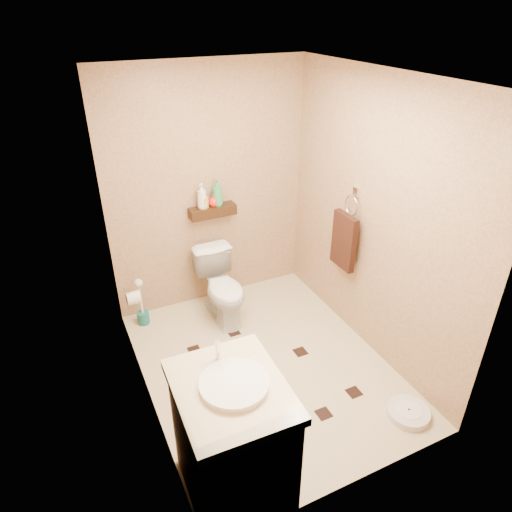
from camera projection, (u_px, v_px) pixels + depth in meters
ground at (265, 366)px, 4.02m from camera, size 2.50×2.50×0.00m
wall_back at (209, 191)px, 4.42m from camera, size 2.00×0.04×2.40m
wall_front at (371, 345)px, 2.45m from camera, size 2.00×0.04×2.40m
wall_left at (134, 276)px, 3.06m from camera, size 0.04×2.50×2.40m
wall_right at (373, 222)px, 3.81m from camera, size 0.04×2.50×2.40m
ceiling at (269, 77)px, 2.84m from camera, size 2.00×2.50×0.02m
wall_shelf at (213, 211)px, 4.44m from camera, size 0.46×0.14×0.10m
floor_accents at (270, 369)px, 3.98m from camera, size 1.13×1.33×0.01m
toilet at (223, 288)px, 4.49m from camera, size 0.39×0.68×0.69m
vanity at (233, 440)px, 2.78m from camera, size 0.65×0.77×1.06m
bathroom_scale at (408, 413)px, 3.53m from camera, size 0.33×0.33×0.07m
toilet_brush at (142, 308)px, 4.47m from camera, size 0.12×0.12×0.51m
towel_ring at (345, 239)px, 4.10m from camera, size 0.12×0.30×0.76m
toilet_paper at (133, 298)px, 3.89m from camera, size 0.12×0.11×0.12m
bottle_a at (202, 196)px, 4.32m from camera, size 0.14×0.14×0.25m
bottle_b at (203, 200)px, 4.35m from camera, size 0.10×0.10×0.16m
bottle_c at (214, 200)px, 4.39m from camera, size 0.14×0.14×0.13m
bottle_d at (217, 193)px, 4.37m from camera, size 0.10×0.10×0.26m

